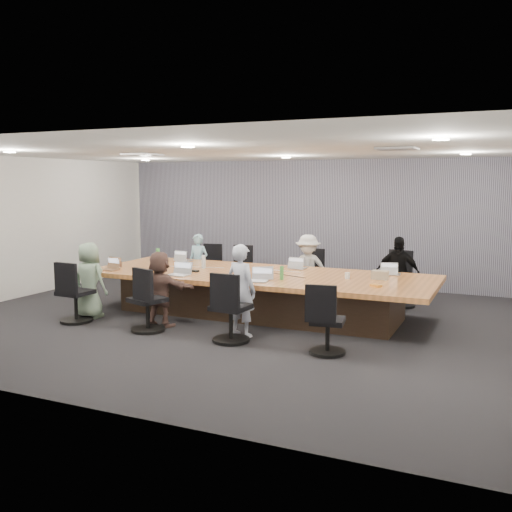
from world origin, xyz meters
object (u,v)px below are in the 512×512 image
at_px(mug_brown, 119,264).
at_px(chair_6, 231,313).
at_px(chair_2, 314,280).
at_px(chair_3, 400,284).
at_px(bottle_clear, 204,262).
at_px(person_0, 198,263).
at_px(laptop_2, 298,268).
at_px(chair_1, 238,274).
at_px(laptop_3, 392,274).
at_px(chair_4, 76,297).
at_px(canvas_bag, 380,275).
at_px(laptop_0, 184,260).
at_px(snack_packet, 376,286).
at_px(chair_7, 328,326).
at_px(stapler, 258,276).
at_px(laptop_4, 110,270).
at_px(person_6, 241,290).
at_px(chair_0, 206,272).
at_px(laptop_6, 256,281).
at_px(person_3, 397,274).
at_px(conference_table, 258,292).
at_px(bottle_green_left, 158,255).
at_px(laptop_5, 178,275).
at_px(person_5, 160,289).
at_px(person_4, 89,280).
at_px(person_2, 308,269).
at_px(bottle_green_right, 282,273).
at_px(chair_5, 147,305).

bearing_deg(mug_brown, chair_6, -23.62).
xyz_separation_m(chair_2, chair_3, (1.69, 0.00, 0.04)).
bearing_deg(bottle_clear, person_0, 123.82).
height_order(laptop_2, bottle_clear, bottle_clear).
xyz_separation_m(chair_1, laptop_3, (3.36, -0.90, 0.37)).
bearing_deg(chair_4, canvas_bag, 25.97).
height_order(laptop_0, snack_packet, snack_packet).
bearing_deg(chair_7, person_0, 132.18).
bearing_deg(chair_1, stapler, 117.56).
height_order(laptop_4, person_6, person_6).
distance_m(chair_0, laptop_6, 3.41).
bearing_deg(canvas_bag, chair_2, 137.78).
height_order(person_3, stapler, person_3).
bearing_deg(chair_2, canvas_bag, 150.66).
bearing_deg(chair_6, snack_packet, 38.28).
height_order(laptop_2, laptop_4, same).
bearing_deg(person_0, conference_table, -33.36).
bearing_deg(laptop_2, bottle_green_left, 11.39).
xyz_separation_m(laptop_5, person_6, (1.45, -0.55, -0.05)).
distance_m(laptop_5, stapler, 1.36).
height_order(bottle_clear, mug_brown, bottle_clear).
height_order(chair_3, person_3, person_3).
height_order(conference_table, laptop_2, laptop_2).
height_order(chair_1, laptop_0, chair_1).
height_order(chair_7, person_0, person_0).
distance_m(laptop_5, mug_brown, 1.58).
distance_m(chair_7, laptop_3, 2.55).
xyz_separation_m(laptop_6, mug_brown, (-2.97, 0.40, 0.05)).
height_order(person_5, laptop_5, person_5).
bearing_deg(person_4, person_2, -136.20).
height_order(chair_7, laptop_0, chair_7).
bearing_deg(chair_0, chair_3, 166.89).
distance_m(chair_2, snack_packet, 2.78).
xyz_separation_m(person_2, canvas_bag, (1.61, -1.11, 0.16)).
height_order(bottle_green_left, bottle_clear, bottle_green_left).
relative_size(bottle_green_right, mug_brown, 1.98).
xyz_separation_m(chair_5, canvas_bag, (3.18, 1.94, 0.39)).
relative_size(person_2, laptop_2, 4.32).
relative_size(laptop_6, stapler, 2.40).
distance_m(person_2, bottle_green_right, 1.83).
relative_size(person_4, canvas_bag, 4.98).
xyz_separation_m(chair_2, bottle_clear, (-1.58, -1.60, 0.47)).
bearing_deg(bottle_clear, laptop_2, 23.84).
height_order(chair_1, laptop_3, chair_1).
distance_m(chair_0, chair_5, 3.51).
bearing_deg(chair_3, laptop_4, 40.51).
bearing_deg(chair_2, laptop_2, 102.88).
bearing_deg(chair_1, chair_4, 62.71).
xyz_separation_m(chair_3, chair_5, (-3.26, -3.40, -0.02)).
xyz_separation_m(chair_3, person_6, (-1.82, -3.05, 0.27)).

